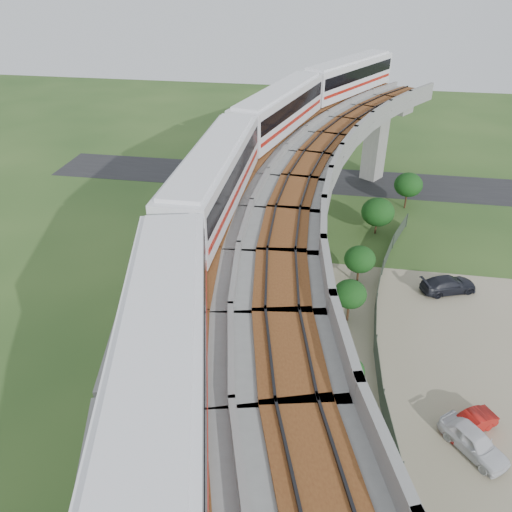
# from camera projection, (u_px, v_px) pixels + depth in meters

# --- Properties ---
(ground) EXTENTS (160.00, 160.00, 0.00)m
(ground) POSITION_uv_depth(u_px,v_px,m) (253.00, 338.00, 35.64)
(ground) COLOR #25461C
(ground) RESTS_ON ground
(dirt_lot) EXTENTS (18.00, 26.00, 0.04)m
(dirt_lot) POSITION_uv_depth(u_px,v_px,m) (463.00, 382.00, 31.95)
(dirt_lot) COLOR gray
(dirt_lot) RESTS_ON ground
(asphalt_road) EXTENTS (60.00, 8.00, 0.03)m
(asphalt_road) POSITION_uv_depth(u_px,v_px,m) (295.00, 178.00, 60.91)
(asphalt_road) COLOR #232326
(asphalt_road) RESTS_ON ground
(viaduct) EXTENTS (19.58, 73.98, 11.40)m
(viaduct) POSITION_uv_depth(u_px,v_px,m) (315.00, 231.00, 30.39)
(viaduct) COLOR #99968E
(viaduct) RESTS_ON ground
(metro_train) EXTENTS (13.67, 60.97, 3.64)m
(metro_train) POSITION_uv_depth(u_px,v_px,m) (278.00, 143.00, 34.50)
(metro_train) COLOR white
(metro_train) RESTS_ON ground
(fence) EXTENTS (3.87, 38.73, 1.50)m
(fence) POSITION_uv_depth(u_px,v_px,m) (395.00, 345.00, 33.86)
(fence) COLOR #2D382D
(fence) RESTS_ON ground
(tree_0) EXTENTS (2.95, 2.95, 3.94)m
(tree_0) POSITION_uv_depth(u_px,v_px,m) (408.00, 185.00, 52.51)
(tree_0) COLOR #382314
(tree_0) RESTS_ON ground
(tree_1) EXTENTS (3.16, 3.16, 3.66)m
(tree_1) POSITION_uv_depth(u_px,v_px,m) (378.00, 212.00, 47.80)
(tree_1) COLOR #382314
(tree_1) RESTS_ON ground
(tree_2) EXTENTS (2.54, 2.54, 3.45)m
(tree_2) POSITION_uv_depth(u_px,v_px,m) (360.00, 259.00, 40.30)
(tree_2) COLOR #382314
(tree_2) RESTS_ON ground
(tree_3) EXTENTS (2.42, 2.42, 3.45)m
(tree_3) POSITION_uv_depth(u_px,v_px,m) (350.00, 294.00, 36.09)
(tree_3) COLOR #382314
(tree_3) RESTS_ON ground
(tree_4) EXTENTS (1.87, 1.87, 2.70)m
(tree_4) POSITION_uv_depth(u_px,v_px,m) (349.00, 371.00, 30.20)
(tree_4) COLOR #382314
(tree_4) RESTS_ON ground
(tree_5) EXTENTS (2.49, 2.49, 3.04)m
(tree_5) POSITION_uv_depth(u_px,v_px,m) (367.00, 485.00, 23.61)
(tree_5) COLOR #382314
(tree_5) RESTS_ON ground
(car_white) EXTENTS (3.81, 4.15, 1.37)m
(car_white) POSITION_uv_depth(u_px,v_px,m) (474.00, 441.00, 27.22)
(car_white) COLOR silver
(car_white) RESTS_ON dirt_lot
(car_red) EXTENTS (3.41, 2.81, 1.10)m
(car_red) POSITION_uv_depth(u_px,v_px,m) (470.00, 423.00, 28.45)
(car_red) COLOR #9E120E
(car_red) RESTS_ON dirt_lot
(car_dark) EXTENTS (4.88, 3.35, 1.31)m
(car_dark) POSITION_uv_depth(u_px,v_px,m) (449.00, 284.00, 40.16)
(car_dark) COLOR black
(car_dark) RESTS_ON dirt_lot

